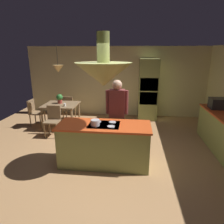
{
  "coord_description": "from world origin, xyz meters",
  "views": [
    {
      "loc": [
        0.59,
        -4.07,
        2.34
      ],
      "look_at": [
        0.1,
        0.4,
        1.0
      ],
      "focal_mm": 32.27,
      "sensor_mm": 36.0,
      "label": 1
    }
  ],
  "objects_px": {
    "oven_tower": "(148,90)",
    "microwave_on_counter": "(219,103)",
    "potted_plant_on_table": "(60,98)",
    "kitchen_island": "(104,144)",
    "chair_by_back_wall": "(68,106)",
    "dining_table": "(61,107)",
    "person_at_island": "(117,111)",
    "chair_facing_island": "(53,119)",
    "cooking_pot_on_cooktop": "(95,123)",
    "cup_on_table": "(65,105)",
    "chair_at_corner": "(35,111)"
  },
  "relations": [
    {
      "from": "chair_at_corner",
      "to": "cooking_pot_on_cooktop",
      "type": "height_order",
      "value": "cooking_pot_on_cooktop"
    },
    {
      "from": "person_at_island",
      "to": "cup_on_table",
      "type": "relative_size",
      "value": 19.35
    },
    {
      "from": "oven_tower",
      "to": "dining_table",
      "type": "height_order",
      "value": "oven_tower"
    },
    {
      "from": "kitchen_island",
      "to": "oven_tower",
      "type": "bearing_deg",
      "value": 71.26
    },
    {
      "from": "chair_at_corner",
      "to": "microwave_on_counter",
      "type": "relative_size",
      "value": 1.89
    },
    {
      "from": "microwave_on_counter",
      "to": "cooking_pot_on_cooktop",
      "type": "bearing_deg",
      "value": -150.91
    },
    {
      "from": "cup_on_table",
      "to": "chair_at_corner",
      "type": "bearing_deg",
      "value": 168.03
    },
    {
      "from": "person_at_island",
      "to": "chair_by_back_wall",
      "type": "bearing_deg",
      "value": 131.88
    },
    {
      "from": "chair_facing_island",
      "to": "cooking_pot_on_cooktop",
      "type": "relative_size",
      "value": 4.83
    },
    {
      "from": "chair_by_back_wall",
      "to": "chair_at_corner",
      "type": "relative_size",
      "value": 1.0
    },
    {
      "from": "kitchen_island",
      "to": "person_at_island",
      "type": "xyz_separation_m",
      "value": [
        0.21,
        0.67,
        0.55
      ]
    },
    {
      "from": "potted_plant_on_table",
      "to": "kitchen_island",
      "type": "bearing_deg",
      "value": -51.3
    },
    {
      "from": "kitchen_island",
      "to": "dining_table",
      "type": "xyz_separation_m",
      "value": [
        -1.7,
        2.1,
        0.21
      ]
    },
    {
      "from": "kitchen_island",
      "to": "microwave_on_counter",
      "type": "distance_m",
      "value": 3.28
    },
    {
      "from": "person_at_island",
      "to": "chair_facing_island",
      "type": "distance_m",
      "value": 2.11
    },
    {
      "from": "kitchen_island",
      "to": "chair_by_back_wall",
      "type": "xyz_separation_m",
      "value": [
        -1.7,
        2.79,
        0.05
      ]
    },
    {
      "from": "cooking_pot_on_cooktop",
      "to": "kitchen_island",
      "type": "bearing_deg",
      "value": 39.09
    },
    {
      "from": "microwave_on_counter",
      "to": "chair_at_corner",
      "type": "bearing_deg",
      "value": 174.11
    },
    {
      "from": "oven_tower",
      "to": "chair_facing_island",
      "type": "distance_m",
      "value": 3.4
    },
    {
      "from": "cup_on_table",
      "to": "microwave_on_counter",
      "type": "distance_m",
      "value": 4.34
    },
    {
      "from": "microwave_on_counter",
      "to": "chair_facing_island",
      "type": "bearing_deg",
      "value": -178.31
    },
    {
      "from": "kitchen_island",
      "to": "cup_on_table",
      "type": "xyz_separation_m",
      "value": [
        -1.48,
        1.86,
        0.35
      ]
    },
    {
      "from": "kitchen_island",
      "to": "microwave_on_counter",
      "type": "bearing_deg",
      "value": 28.45
    },
    {
      "from": "chair_by_back_wall",
      "to": "microwave_on_counter",
      "type": "relative_size",
      "value": 1.89
    },
    {
      "from": "oven_tower",
      "to": "chair_by_back_wall",
      "type": "height_order",
      "value": "oven_tower"
    },
    {
      "from": "kitchen_island",
      "to": "chair_facing_island",
      "type": "height_order",
      "value": "kitchen_island"
    },
    {
      "from": "person_at_island",
      "to": "dining_table",
      "type": "bearing_deg",
      "value": 143.08
    },
    {
      "from": "dining_table",
      "to": "person_at_island",
      "type": "height_order",
      "value": "person_at_island"
    },
    {
      "from": "person_at_island",
      "to": "cup_on_table",
      "type": "height_order",
      "value": "person_at_island"
    },
    {
      "from": "oven_tower",
      "to": "microwave_on_counter",
      "type": "height_order",
      "value": "oven_tower"
    },
    {
      "from": "chair_facing_island",
      "to": "chair_at_corner",
      "type": "xyz_separation_m",
      "value": [
        -0.9,
        0.69,
        0.0
      ]
    },
    {
      "from": "kitchen_island",
      "to": "person_at_island",
      "type": "height_order",
      "value": "person_at_island"
    },
    {
      "from": "person_at_island",
      "to": "microwave_on_counter",
      "type": "xyz_separation_m",
      "value": [
        2.63,
        0.87,
        0.04
      ]
    },
    {
      "from": "chair_facing_island",
      "to": "cup_on_table",
      "type": "relative_size",
      "value": 9.67
    },
    {
      "from": "oven_tower",
      "to": "potted_plant_on_table",
      "type": "distance_m",
      "value": 3.05
    },
    {
      "from": "dining_table",
      "to": "person_at_island",
      "type": "relative_size",
      "value": 0.6
    },
    {
      "from": "chair_at_corner",
      "to": "microwave_on_counter",
      "type": "bearing_deg",
      "value": -95.89
    },
    {
      "from": "chair_at_corner",
      "to": "potted_plant_on_table",
      "type": "xyz_separation_m",
      "value": [
        0.84,
        0.1,
        0.42
      ]
    },
    {
      "from": "person_at_island",
      "to": "chair_at_corner",
      "type": "height_order",
      "value": "person_at_island"
    },
    {
      "from": "potted_plant_on_table",
      "to": "cooking_pot_on_cooktop",
      "type": "relative_size",
      "value": 1.67
    },
    {
      "from": "cup_on_table",
      "to": "cooking_pot_on_cooktop",
      "type": "height_order",
      "value": "cooking_pot_on_cooktop"
    },
    {
      "from": "potted_plant_on_table",
      "to": "oven_tower",
      "type": "bearing_deg",
      "value": 20.07
    },
    {
      "from": "chair_facing_island",
      "to": "cooking_pot_on_cooktop",
      "type": "height_order",
      "value": "cooking_pot_on_cooktop"
    },
    {
      "from": "chair_at_corner",
      "to": "microwave_on_counter",
      "type": "distance_m",
      "value": 5.5
    },
    {
      "from": "kitchen_island",
      "to": "chair_facing_island",
      "type": "distance_m",
      "value": 2.21
    },
    {
      "from": "person_at_island",
      "to": "chair_by_back_wall",
      "type": "distance_m",
      "value": 2.9
    },
    {
      "from": "kitchen_island",
      "to": "chair_facing_island",
      "type": "bearing_deg",
      "value": 140.42
    },
    {
      "from": "kitchen_island",
      "to": "chair_by_back_wall",
      "type": "height_order",
      "value": "kitchen_island"
    },
    {
      "from": "chair_facing_island",
      "to": "chair_by_back_wall",
      "type": "distance_m",
      "value": 1.39
    },
    {
      "from": "person_at_island",
      "to": "cooking_pot_on_cooktop",
      "type": "height_order",
      "value": "person_at_island"
    }
  ]
}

